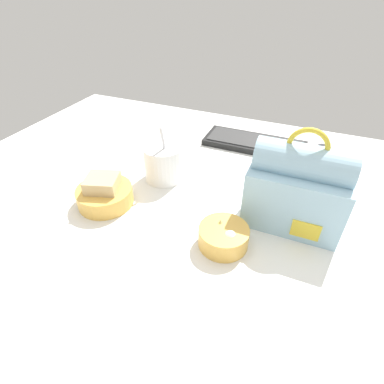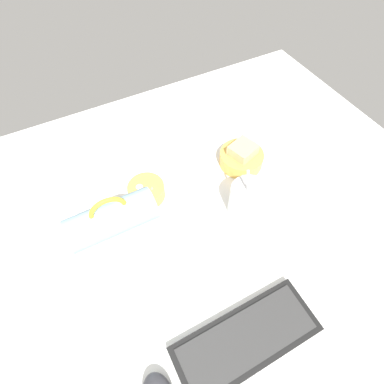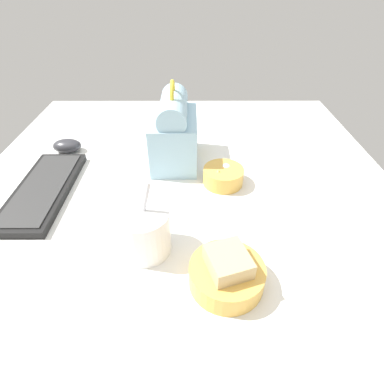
% 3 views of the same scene
% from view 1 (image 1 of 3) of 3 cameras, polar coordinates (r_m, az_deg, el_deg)
% --- Properties ---
extents(desk_surface, '(1.40, 1.10, 0.02)m').
position_cam_1_polar(desk_surface, '(0.74, -0.82, -2.42)').
color(desk_surface, white).
rests_on(desk_surface, ground).
extents(keyboard, '(0.32, 0.12, 0.02)m').
position_cam_1_polar(keyboard, '(0.99, 11.79, 9.14)').
color(keyboard, black).
rests_on(keyboard, desk_surface).
extents(lunch_bag, '(0.20, 0.13, 0.23)m').
position_cam_1_polar(lunch_bag, '(0.67, 19.35, 0.59)').
color(lunch_bag, '#9EC6DB').
rests_on(lunch_bag, desk_surface).
extents(soup_cup, '(0.10, 0.10, 0.16)m').
position_cam_1_polar(soup_cup, '(0.80, -5.46, 5.67)').
color(soup_cup, white).
rests_on(soup_cup, desk_surface).
extents(bento_bowl_sandwich, '(0.13, 0.13, 0.07)m').
position_cam_1_polar(bento_bowl_sandwich, '(0.74, -16.31, -0.31)').
color(bento_bowl_sandwich, '#EAB24C').
rests_on(bento_bowl_sandwich, desk_surface).
extents(bento_bowl_snacks, '(0.10, 0.10, 0.05)m').
position_cam_1_polar(bento_bowl_snacks, '(0.62, 6.01, -8.32)').
color(bento_bowl_snacks, '#EAB24C').
rests_on(bento_bowl_snacks, desk_surface).
extents(computer_mouse, '(0.06, 0.08, 0.04)m').
position_cam_1_polar(computer_mouse, '(0.98, 23.64, 7.02)').
color(computer_mouse, '#333338').
rests_on(computer_mouse, desk_surface).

